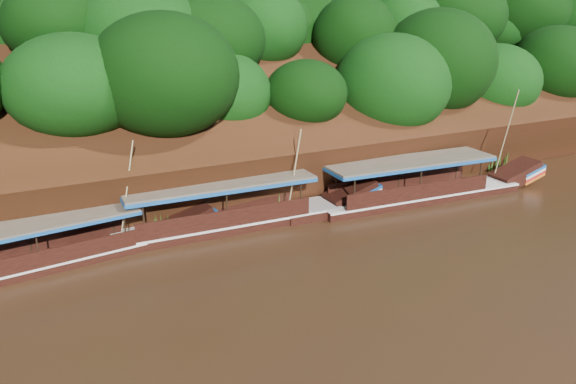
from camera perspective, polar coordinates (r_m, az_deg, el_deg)
name	(u,v)px	position (r m, az deg, el deg)	size (l,w,h in m)	color
ground	(350,283)	(24.90, 6.33, -9.15)	(160.00, 160.00, 0.00)	black
riverbank	(184,138)	(43.80, -10.54, 5.46)	(120.00, 30.06, 19.40)	#311B0A
boat_0	(431,189)	(36.12, 14.35, 0.30)	(16.46, 3.87, 7.22)	black
boat_1	(249,214)	(30.89, -4.02, -2.24)	(15.56, 3.20, 5.77)	black
boat_2	(69,251)	(28.45, -21.32, -5.61)	(14.38, 3.53, 5.79)	black
reeds	(203,209)	(31.15, -8.61, -1.75)	(48.25, 2.50, 1.83)	#2A6318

